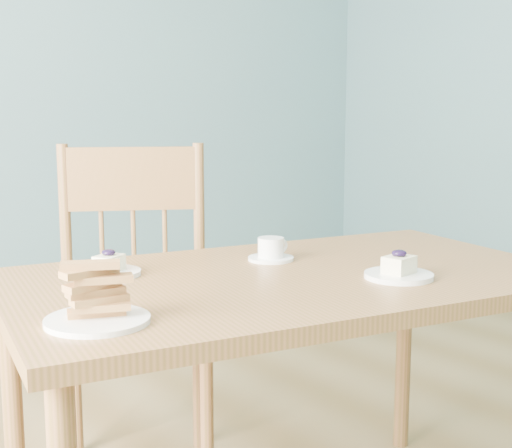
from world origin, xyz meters
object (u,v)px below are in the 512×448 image
object	(u,v)px
dining_chair	(134,311)
biscotti_plate	(97,302)
dining_table	(289,303)
cheesecake_plate_far	(109,269)
coffee_cup	(271,251)
cheesecake_plate_near	(399,271)

from	to	relation	value
dining_chair	biscotti_plate	distance (m)	0.84
dining_table	dining_chair	world-z (taller)	dining_chair
dining_chair	cheesecake_plate_far	size ratio (longest dim) A/B	6.70
coffee_cup	biscotti_plate	size ratio (longest dim) A/B	0.61
dining_chair	cheesecake_plate_far	bearing A→B (deg)	-96.40
dining_table	coffee_cup	size ratio (longest dim) A/B	12.22
biscotti_plate	cheesecake_plate_far	bearing A→B (deg)	60.24
dining_table	biscotti_plate	world-z (taller)	biscotti_plate
cheesecake_plate_far	cheesecake_plate_near	bearing A→B (deg)	-40.56
dining_table	biscotti_plate	size ratio (longest dim) A/B	7.50
coffee_cup	biscotti_plate	world-z (taller)	biscotti_plate
cheesecake_plate_near	biscotti_plate	size ratio (longest dim) A/B	0.82
dining_table	cheesecake_plate_near	world-z (taller)	cheesecake_plate_near
dining_table	dining_chair	distance (m)	0.61
dining_table	biscotti_plate	distance (m)	0.56
dining_table	cheesecake_plate_near	size ratio (longest dim) A/B	9.10
dining_table	cheesecake_plate_far	world-z (taller)	cheesecake_plate_far
coffee_cup	dining_table	bearing A→B (deg)	-110.55
cheesecake_plate_near	dining_chair	bearing A→B (deg)	110.14
dining_chair	coffee_cup	world-z (taller)	dining_chair
dining_table	cheesecake_plate_near	bearing A→B (deg)	-36.47
dining_table	coffee_cup	xyz separation A→B (m)	(0.07, 0.15, 0.10)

